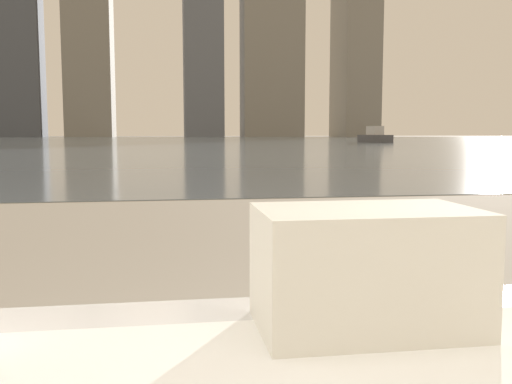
{
  "coord_description": "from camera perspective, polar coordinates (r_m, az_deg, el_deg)",
  "views": [
    {
      "loc": [
        -0.32,
        0.15,
        0.8
      ],
      "look_at": [
        0.06,
        2.56,
        0.55
      ],
      "focal_mm": 40.0,
      "sensor_mm": 36.0,
      "label": 1
    }
  ],
  "objects": [
    {
      "name": "towel_stack",
      "position": [
        0.77,
        10.92,
        -7.51
      ],
      "size": [
        0.28,
        0.18,
        0.16
      ],
      "color": "silver",
      "rests_on": "bathtub"
    },
    {
      "name": "harbor_water",
      "position": [
        61.86,
        -8.74,
        5.12
      ],
      "size": [
        180.0,
        110.0,
        0.01
      ],
      "color": "slate",
      "rests_on": "ground_plane"
    },
    {
      "name": "harbor_boat_0",
      "position": [
        48.53,
        11.8,
        5.43
      ],
      "size": [
        1.88,
        3.79,
        1.36
      ],
      "color": "#4C4C51",
      "rests_on": "harbor_water"
    },
    {
      "name": "skyline_tower_1",
      "position": [
        121.99,
        -22.72,
        12.31
      ],
      "size": [
        8.87,
        6.98,
        30.66
      ],
      "color": "#4C515B",
      "rests_on": "ground_plane"
    }
  ]
}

